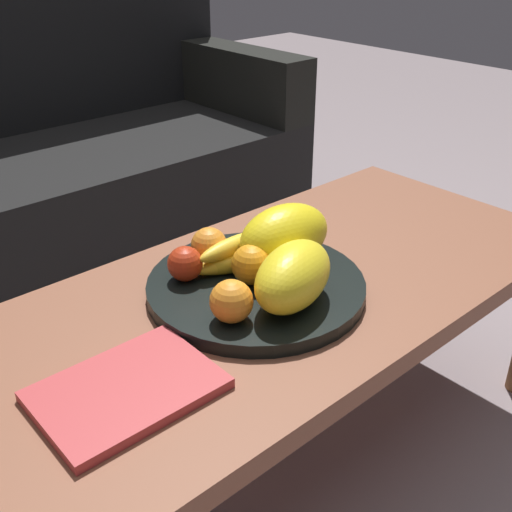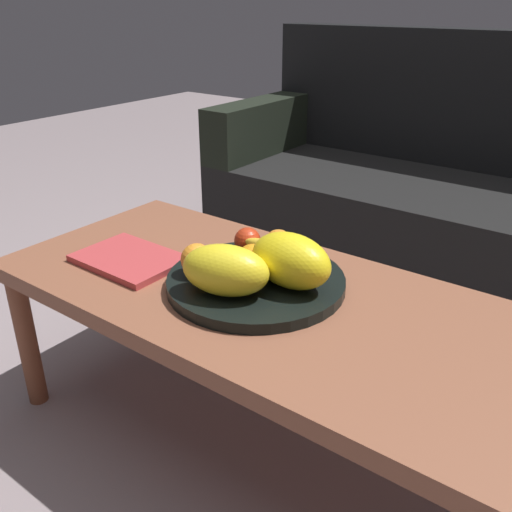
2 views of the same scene
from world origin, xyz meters
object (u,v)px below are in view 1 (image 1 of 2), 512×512
fruit_bowl (256,286)px  orange_left (209,245)px  coffee_table (275,307)px  melon_large_front (284,236)px  orange_right (231,301)px  orange_front (252,264)px  magazine (127,390)px  apple_front (185,264)px  melon_smaller_beside (293,276)px  banana_bunch (231,258)px  couch (31,179)px

fruit_bowl → orange_left: bearing=99.1°
coffee_table → orange_left: (-0.06, 0.12, 0.10)m
melon_large_front → orange_right: (-0.19, -0.08, -0.02)m
orange_front → magazine: orange_front is taller
melon_large_front → orange_left: 0.14m
orange_front → melon_large_front: bearing=7.3°
apple_front → magazine: apple_front is taller
melon_smaller_beside → orange_right: 0.11m
fruit_bowl → banana_bunch: 0.07m
banana_bunch → magazine: banana_bunch is taller
fruit_bowl → orange_right: (-0.11, -0.07, 0.05)m
couch → fruit_bowl: (-0.05, -1.11, 0.13)m
couch → orange_front: size_ratio=23.27×
fruit_bowl → apple_front: 0.13m
orange_front → apple_front: (-0.08, 0.09, -0.00)m
couch → apple_front: bearing=-97.9°
coffee_table → melon_smaller_beside: (-0.04, -0.09, 0.12)m
orange_left → orange_right: (-0.09, -0.18, 0.00)m
orange_front → orange_left: (-0.01, 0.11, -0.00)m
coffee_table → orange_front: size_ratio=17.42×
fruit_bowl → melon_large_front: size_ratio=2.09×
couch → fruit_bowl: size_ratio=4.33×
orange_left → coffee_table: bearing=-64.8°
coffee_table → fruit_bowl: (-0.04, 0.01, 0.06)m
melon_large_front → banana_bunch: melon_large_front is taller
fruit_bowl → banana_bunch: bearing=97.8°
apple_front → magazine: 0.29m
melon_large_front → orange_front: 0.09m
couch → banana_bunch: couch is taller
orange_right → apple_front: (0.02, 0.15, -0.00)m
banana_bunch → orange_front: bearing=-91.4°
apple_front → coffee_table: bearing=-36.7°
orange_front → banana_bunch: bearing=88.6°
melon_large_front → orange_front: size_ratio=2.57×
couch → fruit_bowl: bearing=-92.6°
couch → orange_right: couch is taller
melon_smaller_beside → banana_bunch: bearing=91.2°
melon_large_front → orange_front: melon_large_front is taller
melon_smaller_beside → orange_left: size_ratio=2.69×
couch → melon_large_front: bearing=-88.4°
coffee_table → melon_large_front: melon_large_front is taller
fruit_bowl → melon_large_front: (0.08, 0.01, 0.07)m
couch → orange_right: (-0.16, -1.17, 0.18)m
apple_front → magazine: bearing=-143.5°
coffee_table → magazine: size_ratio=5.09×
coffee_table → couch: (0.01, 1.12, -0.07)m
orange_front → apple_front: size_ratio=1.15×
apple_front → orange_left: bearing=18.1°
fruit_bowl → magazine: 0.33m
coffee_table → orange_front: 0.12m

